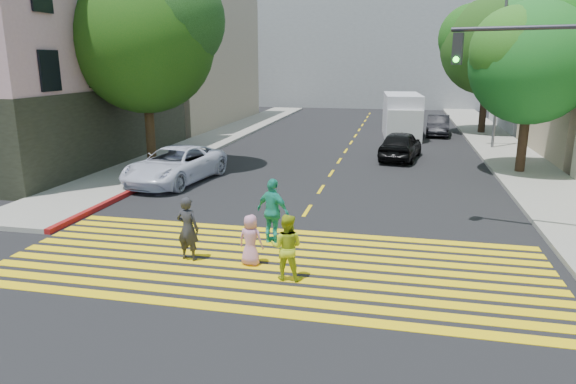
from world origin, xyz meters
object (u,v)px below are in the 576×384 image
(tree_right_far, at_px, (491,42))
(pedestrian_man, at_px, (188,229))
(pedestrian_woman, at_px, (287,247))
(silver_car, at_px, (403,115))
(dark_car_parked, at_px, (438,125))
(tree_left, at_px, (146,34))
(traffic_signal, at_px, (563,97))
(white_sedan, at_px, (175,165))
(pedestrian_child, at_px, (251,240))
(white_van, at_px, (402,117))
(tree_right_near, at_px, (534,56))
(pedestrian_extra, at_px, (273,211))
(dark_car_near, at_px, (401,145))

(tree_right_far, height_order, pedestrian_man, tree_right_far)
(pedestrian_woman, distance_m, silver_car, 31.54)
(pedestrian_man, distance_m, dark_car_parked, 25.47)
(tree_left, bearing_deg, dark_car_parked, 46.55)
(pedestrian_man, height_order, traffic_signal, traffic_signal)
(white_sedan, bearing_deg, pedestrian_man, -55.32)
(pedestrian_child, height_order, silver_car, pedestrian_child)
(silver_car, height_order, white_van, white_van)
(tree_right_near, height_order, dark_car_parked, tree_right_near)
(tree_right_far, distance_m, dark_car_parked, 6.29)
(pedestrian_extra, relative_size, white_van, 0.30)
(pedestrian_extra, bearing_deg, pedestrian_man, 68.33)
(tree_right_far, bearing_deg, silver_car, 134.78)
(pedestrian_man, xyz_separation_m, white_sedan, (-3.90, 7.84, -0.09))
(pedestrian_man, bearing_deg, pedestrian_child, -169.92)
(pedestrian_woman, height_order, silver_car, pedestrian_woman)
(pedestrian_woman, bearing_deg, white_van, -94.62)
(pedestrian_woman, distance_m, dark_car_parked, 25.43)
(dark_car_near, relative_size, dark_car_parked, 1.06)
(tree_right_near, bearing_deg, white_van, 116.61)
(tree_right_near, relative_size, traffic_signal, 1.22)
(pedestrian_extra, height_order, dark_car_near, pedestrian_extra)
(pedestrian_child, relative_size, pedestrian_extra, 0.70)
(white_sedan, relative_size, white_van, 0.87)
(tree_right_near, bearing_deg, white_sedan, -161.75)
(pedestrian_child, height_order, dark_car_near, dark_car_near)
(dark_car_near, bearing_deg, pedestrian_man, 80.29)
(pedestrian_man, height_order, dark_car_near, pedestrian_man)
(pedestrian_man, bearing_deg, traffic_signal, -150.51)
(pedestrian_woman, relative_size, dark_car_parked, 0.38)
(white_sedan, height_order, white_van, white_van)
(tree_left, height_order, pedestrian_man, tree_left)
(tree_right_far, relative_size, white_sedan, 1.72)
(pedestrian_man, bearing_deg, tree_right_far, -103.20)
(dark_car_near, distance_m, dark_car_parked, 9.65)
(pedestrian_woman, bearing_deg, tree_right_near, -118.94)
(pedestrian_man, relative_size, pedestrian_extra, 0.90)
(white_sedan, height_order, silver_car, white_sedan)
(tree_left, height_order, dark_car_near, tree_left)
(pedestrian_extra, bearing_deg, tree_right_far, -83.89)
(tree_right_far, xyz_separation_m, silver_car, (-5.28, 5.32, -5.44))
(dark_car_near, xyz_separation_m, silver_car, (0.13, 15.82, -0.11))
(white_van, relative_size, traffic_signal, 0.99)
(pedestrian_man, bearing_deg, dark_car_parked, -97.90)
(silver_car, bearing_deg, pedestrian_woman, 92.69)
(tree_right_near, distance_m, dark_car_near, 7.21)
(tree_right_near, xyz_separation_m, tree_right_far, (0.18, 12.96, 1.02))
(dark_car_parked, xyz_separation_m, traffic_signal, (1.63, -20.97, 3.28))
(pedestrian_man, xyz_separation_m, pedestrian_extra, (1.78, 1.62, 0.09))
(white_sedan, distance_m, dark_car_parked, 20.05)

